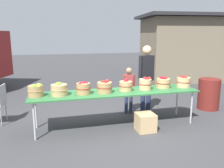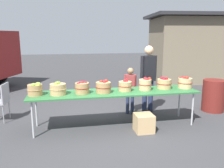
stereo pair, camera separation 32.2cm
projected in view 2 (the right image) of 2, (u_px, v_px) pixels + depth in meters
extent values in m
plane|color=#38383A|center=(115.00, 125.00, 5.04)|extent=(40.00, 40.00, 0.00)
cube|color=#2D6B38|center=(115.00, 92.00, 4.89)|extent=(3.50, 0.76, 0.03)
cylinder|color=#B2B2B7|center=(33.00, 120.00, 4.36)|extent=(0.04, 0.04, 0.72)
cylinder|color=#B2B2B7|center=(193.00, 109.00, 4.99)|extent=(0.04, 0.04, 0.72)
cylinder|color=#B2B2B7|center=(36.00, 110.00, 4.94)|extent=(0.04, 0.04, 0.72)
cylinder|color=#B2B2B7|center=(179.00, 101.00, 5.57)|extent=(0.04, 0.04, 0.72)
cylinder|color=#A87F51|center=(35.00, 90.00, 4.56)|extent=(0.28, 0.28, 0.21)
torus|color=#A87F51|center=(35.00, 89.00, 4.56)|extent=(0.30, 0.30, 0.01)
sphere|color=#8CB738|center=(39.00, 84.00, 4.51)|extent=(0.07, 0.07, 0.07)
sphere|color=#9EC647|center=(34.00, 85.00, 4.51)|extent=(0.08, 0.08, 0.08)
sphere|color=#7AA833|center=(33.00, 86.00, 4.44)|extent=(0.07, 0.07, 0.07)
sphere|color=#9EC647|center=(37.00, 84.00, 4.52)|extent=(0.07, 0.07, 0.07)
sphere|color=#8CB738|center=(39.00, 85.00, 4.49)|extent=(0.07, 0.07, 0.07)
cylinder|color=tan|center=(58.00, 89.00, 4.61)|extent=(0.31, 0.31, 0.22)
torus|color=tan|center=(58.00, 89.00, 4.61)|extent=(0.33, 0.33, 0.01)
sphere|color=#7AA833|center=(57.00, 83.00, 4.65)|extent=(0.08, 0.08, 0.08)
sphere|color=#7AA833|center=(56.00, 84.00, 4.54)|extent=(0.07, 0.07, 0.07)
sphere|color=#7AA833|center=(58.00, 83.00, 4.59)|extent=(0.08, 0.08, 0.08)
sphere|color=#9EC647|center=(59.00, 83.00, 4.65)|extent=(0.08, 0.08, 0.08)
cylinder|color=#A87F51|center=(82.00, 88.00, 4.70)|extent=(0.28, 0.28, 0.22)
torus|color=maroon|center=(82.00, 88.00, 4.70)|extent=(0.30, 0.30, 0.01)
sphere|color=maroon|center=(86.00, 83.00, 4.70)|extent=(0.07, 0.07, 0.07)
sphere|color=maroon|center=(83.00, 82.00, 4.73)|extent=(0.07, 0.07, 0.07)
sphere|color=maroon|center=(78.00, 84.00, 4.62)|extent=(0.07, 0.07, 0.07)
sphere|color=maroon|center=(82.00, 83.00, 4.68)|extent=(0.07, 0.07, 0.07)
sphere|color=maroon|center=(80.00, 83.00, 4.70)|extent=(0.07, 0.07, 0.07)
cylinder|color=#A87F51|center=(103.00, 87.00, 4.78)|extent=(0.31, 0.31, 0.22)
torus|color=maroon|center=(103.00, 87.00, 4.78)|extent=(0.33, 0.33, 0.01)
sphere|color=maroon|center=(104.00, 83.00, 4.73)|extent=(0.07, 0.07, 0.07)
sphere|color=#B22319|center=(106.00, 81.00, 4.79)|extent=(0.08, 0.08, 0.08)
sphere|color=#B22319|center=(101.00, 82.00, 4.79)|extent=(0.08, 0.08, 0.08)
sphere|color=#B22319|center=(105.00, 82.00, 4.83)|extent=(0.07, 0.07, 0.07)
cylinder|color=tan|center=(125.00, 86.00, 4.92)|extent=(0.27, 0.27, 0.20)
torus|color=maroon|center=(125.00, 86.00, 4.92)|extent=(0.29, 0.29, 0.01)
sphere|color=maroon|center=(125.00, 81.00, 4.90)|extent=(0.07, 0.07, 0.07)
sphere|color=maroon|center=(126.00, 82.00, 4.91)|extent=(0.07, 0.07, 0.07)
sphere|color=maroon|center=(127.00, 81.00, 4.96)|extent=(0.07, 0.07, 0.07)
sphere|color=maroon|center=(126.00, 80.00, 4.99)|extent=(0.07, 0.07, 0.07)
sphere|color=maroon|center=(126.00, 81.00, 4.95)|extent=(0.06, 0.06, 0.06)
cylinder|color=tan|center=(145.00, 85.00, 5.01)|extent=(0.26, 0.26, 0.23)
torus|color=maroon|center=(145.00, 84.00, 5.01)|extent=(0.28, 0.28, 0.01)
sphere|color=maroon|center=(148.00, 80.00, 5.01)|extent=(0.08, 0.08, 0.08)
sphere|color=maroon|center=(147.00, 79.00, 4.96)|extent=(0.07, 0.07, 0.07)
sphere|color=#B22319|center=(150.00, 79.00, 5.01)|extent=(0.07, 0.07, 0.07)
sphere|color=maroon|center=(146.00, 79.00, 5.01)|extent=(0.08, 0.08, 0.08)
sphere|color=maroon|center=(145.00, 78.00, 5.08)|extent=(0.07, 0.07, 0.07)
sphere|color=maroon|center=(147.00, 80.00, 4.96)|extent=(0.07, 0.07, 0.07)
sphere|color=#B22319|center=(144.00, 79.00, 5.02)|extent=(0.06, 0.06, 0.06)
cylinder|color=tan|center=(164.00, 84.00, 5.16)|extent=(0.30, 0.30, 0.21)
torus|color=maroon|center=(164.00, 83.00, 5.16)|extent=(0.32, 0.32, 0.01)
sphere|color=maroon|center=(164.00, 79.00, 5.14)|extent=(0.07, 0.07, 0.07)
sphere|color=maroon|center=(164.00, 79.00, 5.10)|extent=(0.07, 0.07, 0.07)
sphere|color=maroon|center=(162.00, 78.00, 5.16)|extent=(0.08, 0.08, 0.08)
sphere|color=maroon|center=(167.00, 79.00, 5.11)|extent=(0.07, 0.07, 0.07)
sphere|color=maroon|center=(164.00, 79.00, 5.16)|extent=(0.08, 0.08, 0.08)
cylinder|color=tan|center=(185.00, 83.00, 5.20)|extent=(0.30, 0.30, 0.22)
torus|color=maroon|center=(185.00, 83.00, 5.20)|extent=(0.32, 0.32, 0.01)
sphere|color=#B22319|center=(187.00, 78.00, 5.11)|extent=(0.07, 0.07, 0.07)
sphere|color=maroon|center=(183.00, 78.00, 5.28)|extent=(0.07, 0.07, 0.07)
sphere|color=maroon|center=(186.00, 78.00, 5.16)|extent=(0.07, 0.07, 0.07)
sphere|color=#B22319|center=(187.00, 78.00, 5.20)|extent=(0.08, 0.08, 0.08)
sphere|color=#B22319|center=(180.00, 78.00, 5.21)|extent=(0.06, 0.06, 0.06)
sphere|color=#B22319|center=(184.00, 78.00, 5.15)|extent=(0.07, 0.07, 0.07)
cylinder|color=#262D4C|center=(151.00, 96.00, 5.88)|extent=(0.12, 0.12, 0.81)
cylinder|color=#262D4C|center=(145.00, 97.00, 5.82)|extent=(0.12, 0.12, 0.81)
cube|color=black|center=(149.00, 68.00, 5.71)|extent=(0.34, 0.27, 0.61)
sphere|color=tan|center=(149.00, 50.00, 5.62)|extent=(0.22, 0.22, 0.22)
cylinder|color=black|center=(155.00, 66.00, 5.76)|extent=(0.08, 0.08, 0.54)
cylinder|color=black|center=(142.00, 67.00, 5.64)|extent=(0.08, 0.08, 0.54)
cylinder|color=#262D4C|center=(132.00, 103.00, 5.75)|extent=(0.08, 0.08, 0.56)
cylinder|color=#262D4C|center=(128.00, 103.00, 5.76)|extent=(0.08, 0.08, 0.56)
cube|color=maroon|center=(130.00, 83.00, 5.65)|extent=(0.24, 0.20, 0.42)
sphere|color=#936B4C|center=(130.00, 71.00, 5.59)|extent=(0.15, 0.15, 0.15)
cylinder|color=maroon|center=(135.00, 82.00, 5.64)|extent=(0.06, 0.06, 0.37)
cylinder|color=maroon|center=(125.00, 82.00, 5.66)|extent=(0.06, 0.06, 0.37)
cube|color=black|center=(2.00, 45.00, 7.91)|extent=(0.64, 1.67, 0.80)
cube|color=#726651|center=(189.00, 50.00, 10.03)|extent=(3.27, 2.74, 2.60)
cube|color=#262628|center=(192.00, 16.00, 9.75)|extent=(3.82, 3.30, 0.12)
cube|color=white|center=(210.00, 46.00, 8.87)|extent=(1.39, 0.21, 0.90)
cube|color=#99999E|center=(5.00, 93.00, 5.18)|extent=(0.09, 0.40, 0.40)
cylinder|color=gray|center=(9.00, 110.00, 5.44)|extent=(0.02, 0.02, 0.42)
cylinder|color=gray|center=(3.00, 114.00, 5.10)|extent=(0.02, 0.02, 0.42)
cylinder|color=maroon|center=(213.00, 95.00, 5.96)|extent=(0.55, 0.55, 0.80)
cube|color=tan|center=(144.00, 123.00, 4.69)|extent=(0.36, 0.36, 0.36)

